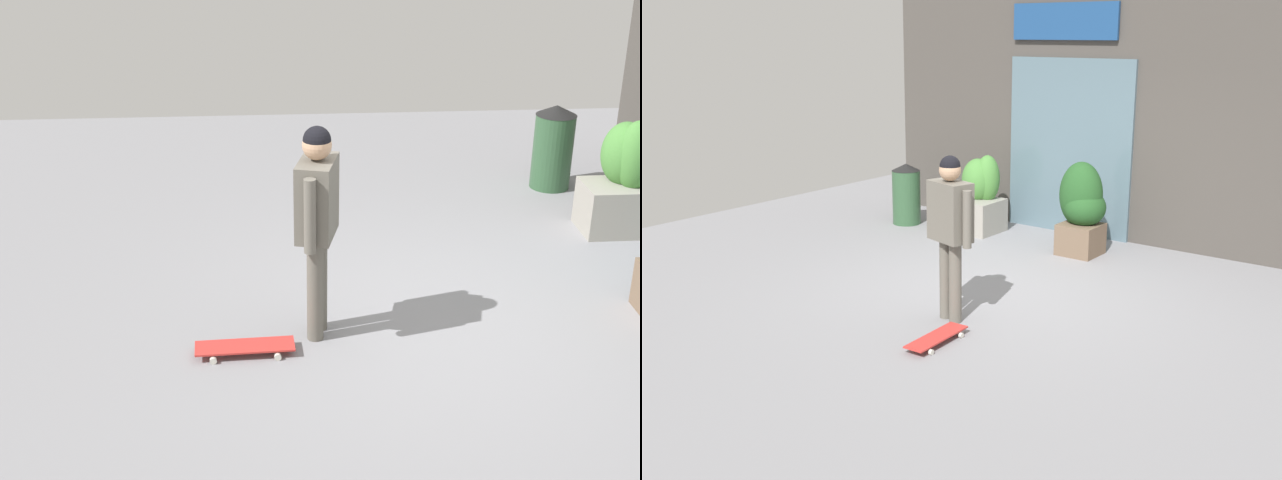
# 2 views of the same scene
# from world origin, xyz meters

# --- Properties ---
(ground_plane) EXTENTS (12.00, 12.00, 0.00)m
(ground_plane) POSITION_xyz_m (0.00, 0.00, 0.00)
(ground_plane) COLOR gray
(building_facade) EXTENTS (7.88, 0.31, 3.67)m
(building_facade) POSITION_xyz_m (-0.04, 2.98, 1.82)
(building_facade) COLOR #4C4742
(building_facade) RESTS_ON ground_plane
(skateboarder) EXTENTS (0.61, 0.37, 1.72)m
(skateboarder) POSITION_xyz_m (0.08, -1.03, 1.06)
(skateboarder) COLOR #666056
(skateboarder) RESTS_ON ground_plane
(skateboard) EXTENTS (0.29, 0.77, 0.08)m
(skateboard) POSITION_xyz_m (0.36, -1.60, 0.06)
(skateboard) COLOR red
(skateboard) RESTS_ON ground_plane
(planter_box_left) EXTENTS (0.64, 0.65, 1.14)m
(planter_box_left) POSITION_xyz_m (-1.80, 2.11, 0.56)
(planter_box_left) COLOR gray
(planter_box_left) RESTS_ON ground_plane
(planter_box_right) EXTENTS (0.65, 0.61, 1.24)m
(planter_box_right) POSITION_xyz_m (-0.04, 1.97, 0.63)
(planter_box_right) COLOR brown
(planter_box_right) RESTS_ON ground_plane
(trash_bin) EXTENTS (0.44, 0.44, 0.94)m
(trash_bin) POSITION_xyz_m (-2.99, 1.78, 0.47)
(trash_bin) COLOR #335938
(trash_bin) RESTS_ON ground_plane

